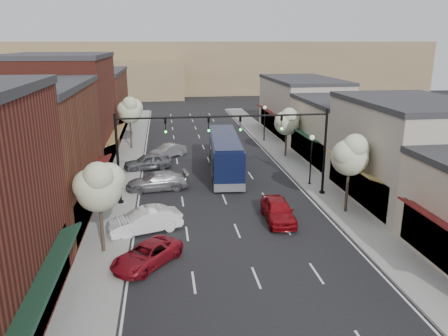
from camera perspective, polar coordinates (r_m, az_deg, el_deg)
name	(u,v)px	position (r m, az deg, el deg)	size (l,w,h in m)	color
ground	(243,244)	(27.23, 2.45, -9.92)	(160.00, 160.00, 0.00)	black
sidewalk_left	(126,166)	(44.34, -12.68, 0.21)	(2.80, 73.00, 0.15)	gray
sidewalk_right	(290,160)	(46.02, 8.63, 1.01)	(2.80, 73.00, 0.15)	gray
curb_left	(140,166)	(44.23, -10.88, 0.28)	(0.25, 73.00, 0.17)	gray
curb_right	(277,161)	(45.64, 6.94, 0.95)	(0.25, 73.00, 0.17)	gray
bldg_left_midnear	(19,155)	(32.40, -25.18, 1.57)	(10.14, 14.10, 9.40)	brown
bldg_left_midfar	(63,112)	(45.57, -20.34, 6.89)	(10.14, 14.10, 10.90)	maroon
bldg_left_far	(89,103)	(61.31, -17.18, 8.15)	(10.14, 18.10, 8.40)	brown
bldg_right_midnear	(406,152)	(36.05, 22.69, 1.98)	(9.14, 12.10, 7.90)	#A89D90
bldg_right_midfar	(343,131)	(46.65, 15.24, 4.73)	(9.14, 12.10, 6.40)	#BEAD97
bldg_right_far	(301,107)	(59.51, 10.06, 7.90)	(9.14, 16.10, 7.40)	#A89D90
hill_far	(179,66)	(114.28, -5.84, 13.10)	(120.00, 30.00, 12.00)	#7A6647
hill_near	(69,79)	(104.37, -19.62, 10.88)	(50.00, 20.00, 8.00)	#7A6647
signal_mast_right	(296,140)	(34.39, 9.40, 3.62)	(8.22, 0.46, 7.00)	black
signal_mast_left	(150,145)	(32.88, -9.69, 3.03)	(8.22, 0.46, 7.00)	black
tree_right_near	(351,154)	(31.70, 16.25, 1.80)	(2.85, 2.65, 5.95)	#47382B
tree_right_far	(287,121)	(46.51, 8.27, 6.13)	(2.85, 2.65, 5.43)	#47382B
tree_left_near	(99,185)	(25.47, -16.01, -2.18)	(2.85, 2.65, 5.69)	#47382B
tree_left_far	(130,110)	(50.66, -12.21, 7.45)	(2.85, 2.65, 6.13)	#47382B
lamp_post_near	(311,152)	(37.74, 11.34, 2.12)	(0.44, 0.44, 4.44)	black
lamp_post_far	(265,117)	(54.22, 5.32, 6.59)	(0.44, 0.44, 4.44)	black
coach_bus	(225,154)	(40.71, 0.10, 1.83)	(3.42, 11.96, 3.61)	black
red_hatchback	(278,210)	(30.41, 7.07, -5.50)	(1.89, 4.69, 1.60)	maroon
parked_car_a	(147,255)	(25.00, -10.04, -11.10)	(2.05, 4.45, 1.24)	maroon
parked_car_b	(145,221)	(29.02, -10.30, -6.77)	(1.66, 4.77, 1.57)	white
parked_car_c	(157,181)	(36.89, -8.71, -1.71)	(2.11, 5.20, 1.51)	gray
parked_car_d	(148,162)	(42.89, -9.93, 0.80)	(1.84, 4.57, 1.56)	#54565B
parked_car_e	(168,151)	(47.24, -7.35, 2.23)	(1.47, 4.22, 1.39)	#939397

